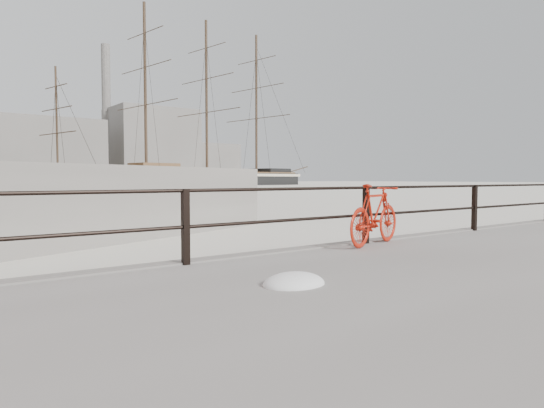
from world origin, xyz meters
TOP-DOWN VIEW (x-y plane):
  - ground at (0.00, 0.00)m, footprint 400.00×400.00m
  - guardrail at (0.00, -0.15)m, footprint 28.00×0.10m
  - bicycle at (-3.55, -0.39)m, footprint 1.75×0.70m
  - barque_black at (42.45, 86.57)m, footprint 68.28×31.26m
  - schooner_mid at (3.68, 76.69)m, footprint 30.47×18.24m
  - industrial_west at (20.00, 140.00)m, footprint 32.00×18.00m
  - industrial_mid at (55.00, 145.00)m, footprint 26.00×20.00m
  - industrial_east at (78.00, 150.00)m, footprint 20.00×16.00m
  - smokestack at (42.00, 150.00)m, footprint 2.80×2.80m

SIDE VIEW (x-z plane):
  - ground at x=0.00m, z-range 0.00..0.00m
  - barque_black at x=42.45m, z-range -18.41..18.41m
  - schooner_mid at x=3.68m, z-range -10.26..10.26m
  - guardrail at x=0.00m, z-range 0.35..1.35m
  - bicycle at x=-3.55m, z-range 0.35..1.40m
  - industrial_east at x=78.00m, z-range 0.00..14.00m
  - industrial_west at x=20.00m, z-range 0.00..18.00m
  - industrial_mid at x=55.00m, z-range 0.00..24.00m
  - smokestack at x=42.00m, z-range 0.00..44.00m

